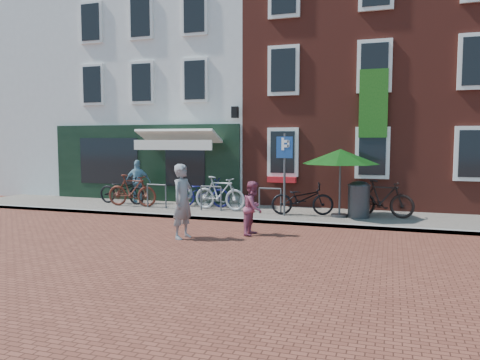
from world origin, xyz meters
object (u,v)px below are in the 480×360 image
(litter_bin, at_px, (359,198))
(boy, at_px, (253,208))
(bicycle_3, at_px, (220,193))
(bicycle_5, at_px, (383,199))
(parasol, at_px, (340,154))
(cafe_person, at_px, (138,182))
(parking_sign, at_px, (285,161))
(bicycle_2, at_px, (203,192))
(bicycle_4, at_px, (302,199))
(bicycle_1, at_px, (132,190))
(bicycle_0, at_px, (122,190))
(woman, at_px, (183,201))

(litter_bin, xyz_separation_m, boy, (-2.43, -2.93, -0.01))
(bicycle_3, relative_size, bicycle_5, 1.00)
(parasol, xyz_separation_m, cafe_person, (-7.35, 0.74, -1.11))
(parking_sign, height_order, bicycle_2, parking_sign)
(bicycle_3, height_order, bicycle_4, bicycle_3)
(parking_sign, relative_size, bicycle_1, 1.36)
(parking_sign, relative_size, bicycle_0, 1.32)
(parking_sign, bearing_deg, bicycle_1, 176.55)
(litter_bin, height_order, bicycle_0, litter_bin)
(boy, distance_m, cafe_person, 6.59)
(bicycle_0, height_order, bicycle_1, bicycle_1)
(parasol, height_order, bicycle_4, parasol)
(cafe_person, xyz_separation_m, bicycle_2, (2.63, -0.09, -0.29))
(parking_sign, height_order, bicycle_0, parking_sign)
(bicycle_1, bearing_deg, bicycle_4, -92.21)
(boy, xyz_separation_m, bicycle_1, (-5.30, 2.91, -0.03))
(parasol, height_order, bicycle_5, parasol)
(bicycle_1, xyz_separation_m, bicycle_3, (3.23, 0.17, 0.00))
(woman, distance_m, bicycle_4, 4.49)
(parasol, relative_size, cafe_person, 1.44)
(litter_bin, xyz_separation_m, bicycle_5, (0.68, 0.33, -0.05))
(bicycle_0, bearing_deg, boy, -115.95)
(cafe_person, relative_size, bicycle_3, 0.86)
(parasol, xyz_separation_m, bicycle_1, (-7.16, 0.00, -1.35))
(parking_sign, xyz_separation_m, bicycle_3, (-2.30, 0.50, -1.13))
(boy, height_order, bicycle_0, boy)
(woman, height_order, bicycle_4, woman)
(bicycle_2, bearing_deg, cafe_person, 83.05)
(parking_sign, bearing_deg, bicycle_5, 13.42)
(bicycle_2, height_order, bicycle_3, bicycle_3)
(cafe_person, xyz_separation_m, bicycle_0, (-0.51, -0.27, -0.29))
(litter_bin, relative_size, bicycle_2, 0.61)
(boy, xyz_separation_m, cafe_person, (-5.49, 3.64, 0.21))
(bicycle_1, bearing_deg, bicycle_3, -89.26)
(bicycle_1, xyz_separation_m, bicycle_4, (6.02, 0.00, -0.06))
(boy, bearing_deg, woman, 125.61)
(boy, distance_m, bicycle_2, 4.56)
(parasol, height_order, cafe_person, parasol)
(parasol, bearing_deg, cafe_person, 174.28)
(parking_sign, height_order, boy, parking_sign)
(litter_bin, relative_size, cafe_person, 0.73)
(parking_sign, distance_m, bicycle_4, 1.33)
(cafe_person, distance_m, bicycle_5, 8.61)
(bicycle_1, height_order, bicycle_3, same)
(bicycle_5, bearing_deg, cafe_person, 99.17)
(litter_bin, relative_size, parasol, 0.51)
(parasol, bearing_deg, litter_bin, 2.51)
(litter_bin, relative_size, bicycle_3, 0.63)
(cafe_person, bearing_deg, boy, 131.88)
(parking_sign, bearing_deg, woman, -116.21)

